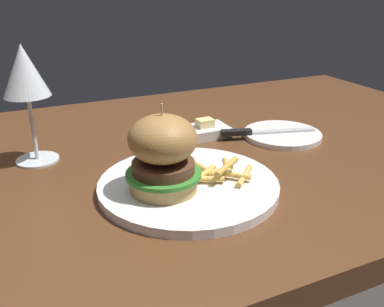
{
  "coord_description": "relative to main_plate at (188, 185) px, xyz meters",
  "views": [
    {
      "loc": [
        -0.25,
        -0.67,
        1.04
      ],
      "look_at": [
        0.0,
        -0.12,
        0.78
      ],
      "focal_mm": 40.0,
      "sensor_mm": 36.0,
      "label": 1
    }
  ],
  "objects": [
    {
      "name": "dining_table",
      "position": [
        0.02,
        0.15,
        -0.09
      ],
      "size": [
        1.43,
        0.79,
        0.74
      ],
      "color": "#56331C",
      "rests_on": "ground"
    },
    {
      "name": "main_plate",
      "position": [
        0.0,
        0.0,
        0.0
      ],
      "size": [
        0.27,
        0.27,
        0.01
      ],
      "primitive_type": "cylinder",
      "color": "white",
      "rests_on": "dining_table"
    },
    {
      "name": "burger_sandwich",
      "position": [
        -0.04,
        -0.01,
        0.06
      ],
      "size": [
        0.11,
        0.11,
        0.13
      ],
      "color": "tan",
      "rests_on": "main_plate"
    },
    {
      "name": "fries_pile",
      "position": [
        0.05,
        -0.01,
        0.02
      ],
      "size": [
        0.12,
        0.1,
        0.02
      ],
      "color": "#E0B251",
      "rests_on": "main_plate"
    },
    {
      "name": "wine_glass",
      "position": [
        -0.19,
        0.21,
        0.14
      ],
      "size": [
        0.08,
        0.08,
        0.2
      ],
      "color": "silver",
      "rests_on": "dining_table"
    },
    {
      "name": "bread_plate",
      "position": [
        0.26,
        0.13,
        -0.0
      ],
      "size": [
        0.15,
        0.15,
        0.01
      ],
      "primitive_type": "cylinder",
      "color": "white",
      "rests_on": "dining_table"
    },
    {
      "name": "table_knife",
      "position": [
        0.22,
        0.14,
        0.01
      ],
      "size": [
        0.19,
        0.07,
        0.01
      ],
      "color": "silver",
      "rests_on": "bread_plate"
    },
    {
      "name": "butter_dish",
      "position": [
        0.13,
        0.2,
        0.0
      ],
      "size": [
        0.09,
        0.06,
        0.04
      ],
      "color": "white",
      "rests_on": "dining_table"
    }
  ]
}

